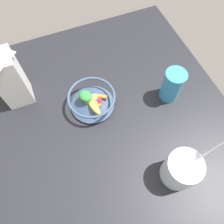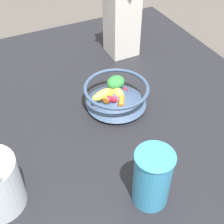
% 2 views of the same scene
% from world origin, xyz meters
% --- Properties ---
extents(ground_plane, '(6.00, 6.00, 0.00)m').
position_xyz_m(ground_plane, '(0.00, 0.00, 0.00)').
color(ground_plane, '#4C4742').
extents(countertop, '(1.04, 1.04, 0.04)m').
position_xyz_m(countertop, '(0.00, 0.00, 0.02)').
color(countertop, black).
rests_on(countertop, ground_plane).
extents(fruit_bowl, '(0.18, 0.18, 0.08)m').
position_xyz_m(fruit_bowl, '(-0.07, 0.01, 0.08)').
color(fruit_bowl, '#384C6B').
rests_on(fruit_bowl, countertop).
extents(milk_carton, '(0.09, 0.09, 0.28)m').
position_xyz_m(milk_carton, '(-0.22, -0.24, 0.18)').
color(milk_carton, silver).
rests_on(milk_carton, countertop).
extents(drinking_cup, '(0.08, 0.08, 0.14)m').
position_xyz_m(drinking_cup, '(-0.01, 0.31, 0.11)').
color(drinking_cup, '#3893C6').
rests_on(drinking_cup, countertop).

